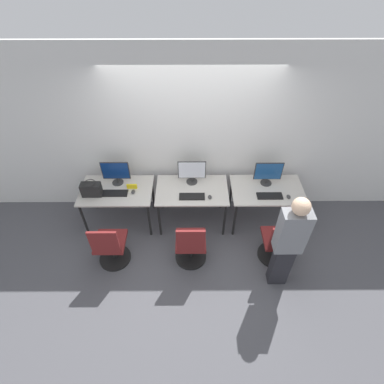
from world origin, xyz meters
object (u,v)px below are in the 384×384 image
(handbag, at_px, (91,189))
(keyboard_right, at_px, (270,196))
(office_chair_right, at_px, (278,244))
(office_chair_left, at_px, (111,247))
(person_right, at_px, (289,242))
(monitor_right, at_px, (268,173))
(monitor_left, at_px, (116,172))
(keyboard_left, at_px, (115,193))
(monitor_center, at_px, (192,171))
(mouse_right, at_px, (289,197))
(keyboard_center, at_px, (192,197))
(mouse_center, at_px, (210,197))
(mouse_left, at_px, (133,192))
(office_chair_center, at_px, (191,246))

(handbag, bearing_deg, keyboard_right, -1.12)
(keyboard_right, distance_m, office_chair_right, 0.74)
(office_chair_left, bearing_deg, person_right, -7.62)
(monitor_right, bearing_deg, monitor_left, 179.35)
(keyboard_left, height_order, monitor_center, monitor_center)
(mouse_right, bearing_deg, person_right, -105.37)
(monitor_left, height_order, person_right, person_right)
(monitor_center, distance_m, monitor_right, 1.20)
(monitor_left, relative_size, office_chair_left, 0.50)
(keyboard_left, xyz_separation_m, keyboard_right, (2.40, -0.07, 0.00))
(keyboard_center, distance_m, mouse_center, 0.27)
(keyboard_center, bearing_deg, person_right, -39.19)
(office_chair_left, relative_size, mouse_right, 9.88)
(keyboard_center, xyz_separation_m, office_chair_right, (1.26, -0.63, -0.38))
(mouse_left, bearing_deg, mouse_right, -3.02)
(mouse_center, relative_size, mouse_right, 1.00)
(mouse_left, relative_size, mouse_right, 1.00)
(office_chair_right, bearing_deg, monitor_right, 93.87)
(keyboard_right, bearing_deg, mouse_center, -178.31)
(handbag, bearing_deg, mouse_left, 4.40)
(office_chair_center, height_order, keyboard_right, office_chair_center)
(mouse_left, distance_m, office_chair_left, 0.91)
(monitor_right, height_order, office_chair_right, monitor_right)
(office_chair_right, bearing_deg, keyboard_center, 153.66)
(monitor_left, bearing_deg, monitor_right, -0.65)
(mouse_center, relative_size, office_chair_right, 0.10)
(monitor_right, bearing_deg, keyboard_left, -174.38)
(monitor_center, bearing_deg, monitor_right, -1.86)
(monitor_left, bearing_deg, office_chair_center, -40.23)
(mouse_center, bearing_deg, office_chair_center, -115.05)
(mouse_center, distance_m, office_chair_center, 0.80)
(mouse_right, relative_size, handbag, 0.30)
(office_chair_left, bearing_deg, monitor_right, 22.37)
(monitor_left, relative_size, mouse_left, 4.90)
(keyboard_left, xyz_separation_m, office_chair_center, (1.18, -0.73, -0.38))
(office_chair_center, xyz_separation_m, office_chair_right, (1.29, 0.03, 0.00))
(mouse_center, bearing_deg, office_chair_right, -31.44)
(office_chair_center, relative_size, mouse_right, 9.88)
(keyboard_left, relative_size, keyboard_center, 1.00)
(mouse_left, relative_size, monitor_right, 0.20)
(keyboard_left, distance_m, handbag, 0.36)
(mouse_left, height_order, office_chair_right, office_chair_right)
(monitor_right, height_order, keyboard_right, monitor_right)
(monitor_left, relative_size, mouse_center, 4.90)
(monitor_left, height_order, monitor_center, same)
(office_chair_left, relative_size, person_right, 0.54)
(keyboard_center, xyz_separation_m, mouse_right, (1.48, -0.02, 0.01))
(office_chair_right, height_order, person_right, person_right)
(keyboard_center, height_order, mouse_center, mouse_center)
(keyboard_left, distance_m, monitor_center, 1.25)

